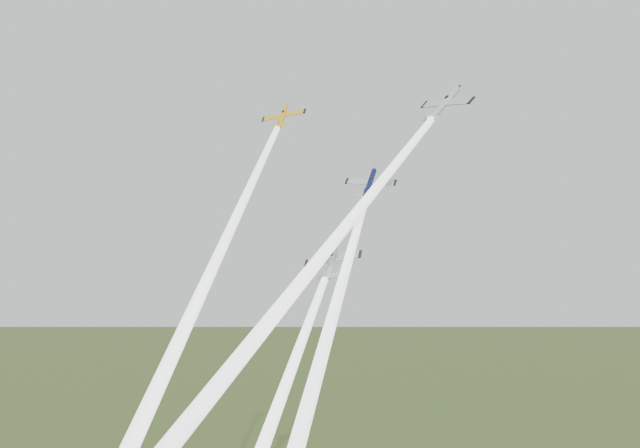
{
  "coord_description": "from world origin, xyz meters",
  "views": [
    {
      "loc": [
        61.0,
        -91.13,
        87.74
      ],
      "look_at": [
        0.0,
        -6.0,
        92.0
      ],
      "focal_mm": 45.0,
      "sensor_mm": 36.0,
      "label": 1
    }
  ],
  "objects_px": {
    "plane_navy": "(370,183)",
    "plane_silver_low": "(332,261)",
    "plane_silver_right": "(444,104)",
    "plane_yellow": "(283,116)"
  },
  "relations": [
    {
      "from": "plane_navy",
      "to": "plane_silver_low",
      "type": "relative_size",
      "value": 0.89
    },
    {
      "from": "plane_silver_right",
      "to": "plane_silver_low",
      "type": "bearing_deg",
      "value": -109.04
    },
    {
      "from": "plane_yellow",
      "to": "plane_silver_low",
      "type": "relative_size",
      "value": 0.95
    },
    {
      "from": "plane_yellow",
      "to": "plane_navy",
      "type": "height_order",
      "value": "plane_yellow"
    },
    {
      "from": "plane_navy",
      "to": "plane_yellow",
      "type": "bearing_deg",
      "value": 140.6
    },
    {
      "from": "plane_silver_right",
      "to": "plane_silver_low",
      "type": "relative_size",
      "value": 1.14
    },
    {
      "from": "plane_yellow",
      "to": "plane_silver_right",
      "type": "xyz_separation_m",
      "value": [
        29.15,
        -2.27,
        -1.71
      ]
    },
    {
      "from": "plane_navy",
      "to": "plane_silver_right",
      "type": "height_order",
      "value": "plane_silver_right"
    },
    {
      "from": "plane_yellow",
      "to": "plane_silver_low",
      "type": "xyz_separation_m",
      "value": [
        20.0,
        -15.37,
        -22.55
      ]
    },
    {
      "from": "plane_yellow",
      "to": "plane_silver_right",
      "type": "distance_m",
      "value": 29.29
    }
  ]
}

